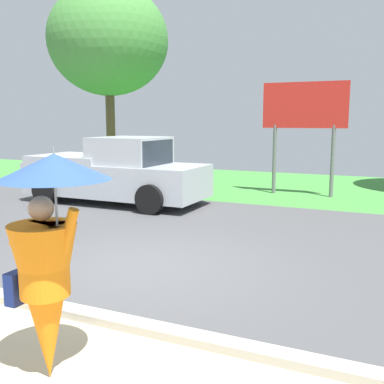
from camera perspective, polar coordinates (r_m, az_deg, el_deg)
name	(u,v)px	position (r m, az deg, el deg)	size (l,w,h in m)	color
ground_plane	(209,229)	(10.09, 2.19, -4.69)	(40.00, 22.00, 0.20)	#4C4C4F
monk_pedestrian	(47,265)	(4.23, -17.74, -8.77)	(1.05, 0.96, 2.13)	orange
pickup_truck	(116,173)	(13.07, -9.48, 2.43)	(5.20, 2.28, 1.88)	#ADB2BA
roadside_billboard	(304,113)	(14.57, 13.96, 9.57)	(2.60, 0.12, 3.50)	slate
tree_left_far	(108,41)	(18.86, -10.48, 18.20)	(4.67, 4.67, 7.54)	brown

